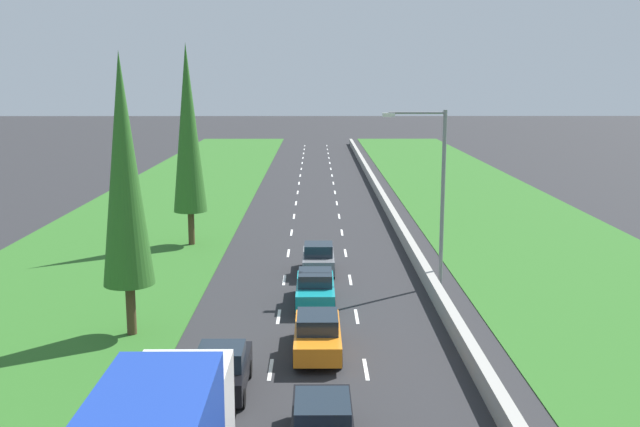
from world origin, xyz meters
TOP-DOWN VIEW (x-y plane):
  - ground_plane at (0.00, 60.00)m, footprint 300.00×300.00m
  - grass_verge_left at (-12.65, 60.00)m, footprint 14.00×140.00m
  - grass_verge_right at (14.35, 60.00)m, footprint 14.00×140.00m
  - median_barrier at (5.70, 60.00)m, footprint 0.44×120.00m
  - lane_markings at (0.00, 60.00)m, footprint 3.64×116.00m
  - black_sedan_centre_lane at (0.09, 21.07)m, footprint 1.82×4.50m
  - orange_sedan_centre_lane at (-0.02, 28.55)m, footprint 1.82×4.50m
  - teal_sedan_centre_lane at (-0.11, 34.81)m, footprint 1.82×4.50m
  - black_hatchback_left_lane at (-3.25, 25.05)m, footprint 1.74×3.90m
  - grey_hatchback_centre_lane at (0.07, 40.35)m, footprint 1.74×3.90m
  - poplar_tree_second at (-7.75, 30.75)m, footprint 2.09×2.09m
  - poplar_tree_third at (-8.04, 47.33)m, footprint 2.12×2.12m
  - street_light_mast at (5.99, 37.91)m, footprint 3.20×0.28m

SIDE VIEW (x-z plane):
  - ground_plane at x=0.00m, z-range 0.00..0.00m
  - lane_markings at x=0.00m, z-range 0.00..0.01m
  - grass_verge_left at x=-12.65m, z-range 0.00..0.04m
  - grass_verge_right at x=14.35m, z-range 0.00..0.04m
  - median_barrier at x=5.70m, z-range 0.00..0.85m
  - black_sedan_centre_lane at x=0.09m, z-range -0.01..1.63m
  - orange_sedan_centre_lane at x=-0.02m, z-range -0.01..1.63m
  - teal_sedan_centre_lane at x=-0.11m, z-range -0.01..1.63m
  - black_hatchback_left_lane at x=-3.25m, z-range -0.02..1.70m
  - grey_hatchback_centre_lane at x=0.07m, z-range -0.02..1.70m
  - street_light_mast at x=5.99m, z-range 0.73..9.73m
  - poplar_tree_second at x=-7.75m, z-range 1.05..12.67m
  - poplar_tree_third at x=-8.04m, z-range 1.05..13.77m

